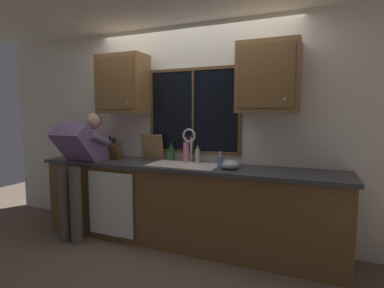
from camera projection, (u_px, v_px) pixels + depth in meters
name	position (u px, v px, depth m)	size (l,w,h in m)	color
back_wall	(194.00, 132.00, 3.63)	(5.86, 0.12, 2.55)	silver
ceiling_downlight_left	(86.00, 19.00, 3.29)	(0.14, 0.14, 0.01)	#FFEAB2
window_glass	(193.00, 111.00, 3.53)	(1.10, 0.02, 0.95)	black
window_frame_top	(193.00, 69.00, 3.47)	(1.17, 0.02, 0.04)	brown
window_frame_bottom	(193.00, 152.00, 3.57)	(1.17, 0.02, 0.04)	brown
window_frame_left	(152.00, 111.00, 3.74)	(0.04, 0.02, 0.95)	brown
window_frame_right	(240.00, 111.00, 3.31)	(0.04, 0.02, 0.95)	brown
window_mullion_center	(193.00, 111.00, 3.52)	(0.02, 0.02, 0.95)	brown
lower_cabinet_run	(182.00, 206.00, 3.39)	(3.46, 0.58, 0.88)	brown
countertop	(181.00, 166.00, 3.32)	(3.52, 0.62, 0.04)	#38383D
dishwasher_front	(110.00, 204.00, 3.38)	(0.60, 0.02, 0.74)	white
upper_cabinet_left	(123.00, 84.00, 3.69)	(0.62, 0.36, 0.72)	brown
upper_cabinet_right	(268.00, 78.00, 3.01)	(0.62, 0.36, 0.72)	brown
sink	(184.00, 173.00, 3.33)	(0.80, 0.46, 0.21)	white
faucet	(190.00, 141.00, 3.46)	(0.18, 0.09, 0.40)	silver
person_standing	(79.00, 160.00, 3.52)	(0.53, 0.71, 1.51)	#595147
knife_block	(116.00, 151.00, 3.72)	(0.12, 0.18, 0.32)	brown
cutting_board	(152.00, 147.00, 3.71)	(0.30, 0.02, 0.32)	#997047
mixing_bowl	(230.00, 165.00, 3.05)	(0.20, 0.20, 0.10)	#B7B7BC
soap_dispenser	(220.00, 162.00, 3.04)	(0.06, 0.07, 0.19)	#668CCC
bottle_green_glass	(198.00, 155.00, 3.44)	(0.06, 0.06, 0.22)	#B7B7BC
bottle_tall_clear	(171.00, 153.00, 3.63)	(0.07, 0.07, 0.22)	#1E592D
bottle_amber_small	(186.00, 151.00, 3.51)	(0.07, 0.07, 0.31)	pink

